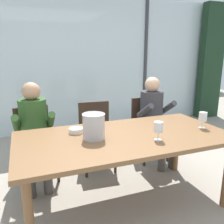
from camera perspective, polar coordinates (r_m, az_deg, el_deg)
name	(u,v)px	position (r m, az deg, el deg)	size (l,w,h in m)	color
ground	(96,162)	(3.47, -3.96, -12.04)	(14.00, 14.00, 0.00)	#9E9384
window_glass_panel	(69,65)	(4.69, -10.23, 11.16)	(7.26, 0.03, 2.60)	silver
window_mullion_right	(145,63)	(5.24, 8.00, 11.54)	(0.06, 0.06, 2.60)	#38383D
hillside_vineyard	(47,65)	(8.74, -15.46, 10.81)	(13.26, 2.40, 2.18)	#568942
curtain_heavy_drape	(211,63)	(6.09, 22.72, 10.96)	(0.56, 0.20, 2.60)	#1E3823
dining_table	(125,142)	(2.34, 3.12, -7.29)	(2.06, 1.03, 0.75)	brown
chair_near_curtain	(35,137)	(3.08, -18.20, -5.81)	(0.50, 0.50, 0.88)	#332319
chair_left_of_center	(96,130)	(3.20, -3.94, -4.35)	(0.47, 0.47, 0.88)	#332319
chair_center	(147,123)	(3.53, 8.54, -2.64)	(0.44, 0.44, 0.88)	#332319
person_olive_shirt	(34,127)	(2.89, -18.27, -3.47)	(0.46, 0.61, 1.20)	#2D5123
person_charcoal_jacket	(154,114)	(3.36, 10.22, -0.55)	(0.49, 0.63, 1.20)	#38383D
ice_bucket_primary	(94,126)	(2.19, -4.44, -3.37)	(0.21, 0.21, 0.24)	#B7B7BC
tasting_bowl	(76,131)	(2.39, -8.70, -4.45)	(0.14, 0.14, 0.05)	silver
wine_glass_by_left_taster	(203,117)	(2.66, 21.08, -1.13)	(0.08, 0.08, 0.17)	silver
wine_glass_near_bucket	(158,128)	(2.19, 11.14, -3.77)	(0.08, 0.08, 0.17)	silver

